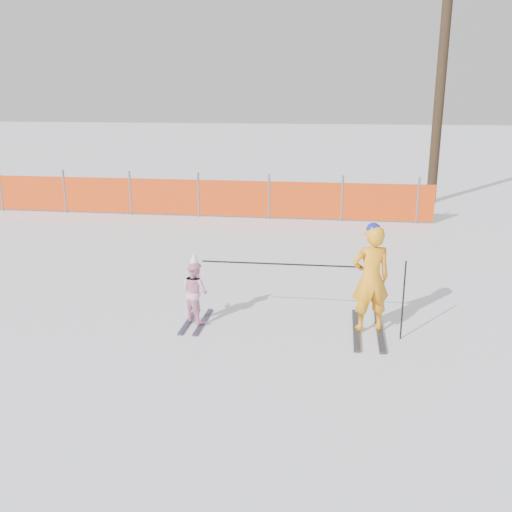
{
  "coord_description": "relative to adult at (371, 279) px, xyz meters",
  "views": [
    {
      "loc": [
        1.2,
        -7.69,
        3.36
      ],
      "look_at": [
        0.0,
        0.5,
        1.0
      ],
      "focal_mm": 40.0,
      "sensor_mm": 36.0,
      "label": 1
    }
  ],
  "objects": [
    {
      "name": "ski_poles",
      "position": [
        -0.71,
        -0.08,
        0.04
      ],
      "size": [
        2.92,
        0.22,
        1.15
      ],
      "color": "black",
      "rests_on": "ground"
    },
    {
      "name": "child",
      "position": [
        -2.58,
        -0.03,
        -0.3
      ],
      "size": [
        0.58,
        1.04,
        1.12
      ],
      "color": "black",
      "rests_on": "ground"
    },
    {
      "name": "tree_trunks",
      "position": [
        3.95,
        10.86,
        2.26
      ],
      "size": [
        4.4,
        0.3,
        6.35
      ],
      "color": "#302215",
      "rests_on": "ground"
    },
    {
      "name": "safety_fence",
      "position": [
        -5.21,
        7.57,
        -0.25
      ],
      "size": [
        14.47,
        0.06,
        1.25
      ],
      "color": "#595960",
      "rests_on": "ground"
    },
    {
      "name": "ground",
      "position": [
        -1.7,
        -0.21,
        -0.81
      ],
      "size": [
        120.0,
        120.0,
        0.0
      ],
      "primitive_type": "plane",
      "color": "white",
      "rests_on": "ground"
    },
    {
      "name": "adult",
      "position": [
        0.0,
        0.0,
        0.0
      ],
      "size": [
        0.65,
        1.51,
        1.63
      ],
      "color": "black",
      "rests_on": "ground"
    }
  ]
}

